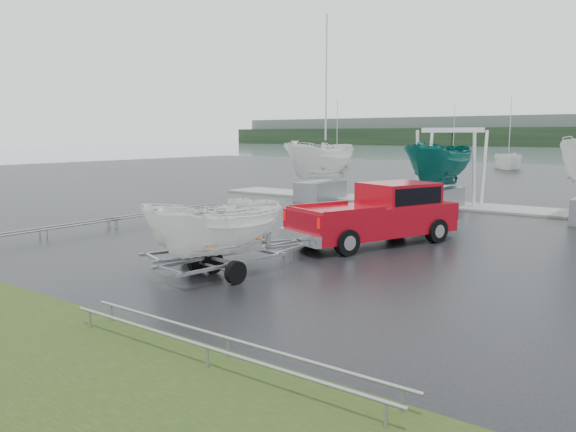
{
  "coord_description": "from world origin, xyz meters",
  "views": [
    {
      "loc": [
        10.21,
        -15.97,
        3.77
      ],
      "look_at": [
        -0.25,
        -1.76,
        1.2
      ],
      "focal_mm": 35.0,
      "sensor_mm": 36.0,
      "label": 1
    }
  ],
  "objects_px": {
    "pickup_truck": "(382,212)",
    "boat_hoist": "(451,156)",
    "trailer_parked": "(221,183)",
    "trailer_hitched": "(205,186)"
  },
  "relations": [
    {
      "from": "pickup_truck",
      "to": "boat_hoist",
      "type": "distance_m",
      "value": 11.7
    },
    {
      "from": "trailer_hitched",
      "to": "pickup_truck",
      "type": "bearing_deg",
      "value": 90.0
    },
    {
      "from": "trailer_hitched",
      "to": "trailer_parked",
      "type": "relative_size",
      "value": 0.93
    },
    {
      "from": "pickup_truck",
      "to": "trailer_hitched",
      "type": "height_order",
      "value": "trailer_hitched"
    },
    {
      "from": "pickup_truck",
      "to": "trailer_parked",
      "type": "bearing_deg",
      "value": -79.1
    },
    {
      "from": "trailer_hitched",
      "to": "trailer_parked",
      "type": "height_order",
      "value": "trailer_parked"
    },
    {
      "from": "trailer_parked",
      "to": "boat_hoist",
      "type": "relative_size",
      "value": 1.12
    },
    {
      "from": "boat_hoist",
      "to": "trailer_hitched",
      "type": "bearing_deg",
      "value": -91.85
    },
    {
      "from": "trailer_hitched",
      "to": "boat_hoist",
      "type": "height_order",
      "value": "trailer_hitched"
    },
    {
      "from": "trailer_hitched",
      "to": "boat_hoist",
      "type": "distance_m",
      "value": 17.67
    }
  ]
}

